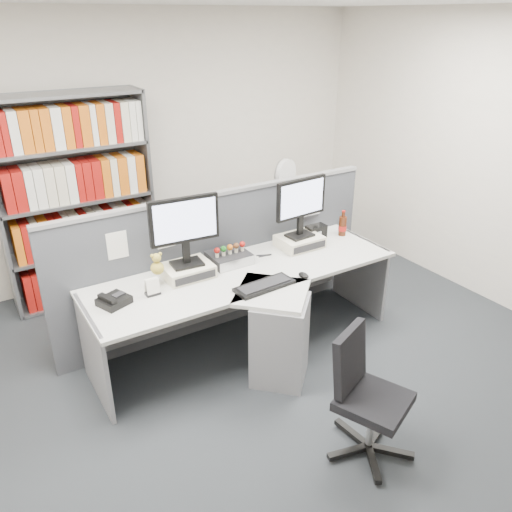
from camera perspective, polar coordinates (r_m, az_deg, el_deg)
ground at (r=4.00m, az=5.09°, el=-15.47°), size 5.50×5.50×0.00m
room_shell at (r=3.15m, az=6.33°, el=10.11°), size 5.04×5.54×2.72m
partition at (r=4.54m, az=-3.93°, el=-0.35°), size 3.00×0.08×1.27m
desk at (r=4.13m, az=0.40°, el=-6.11°), size 2.60×1.20×0.72m
monitor_riser_left at (r=4.10m, az=-7.63°, el=-1.61°), size 0.38×0.31×0.10m
monitor_riser_right at (r=4.60m, az=4.88°, el=1.63°), size 0.38×0.31×0.10m
monitor_left at (r=3.94m, az=-7.96°, el=3.38°), size 0.55×0.20×0.56m
monitor_right at (r=4.47m, az=5.04°, el=5.94°), size 0.52×0.18×0.53m
desktop_pc at (r=4.29m, az=-3.01°, el=-0.20°), size 0.33×0.29×0.09m
figurines at (r=4.24m, az=-2.93°, el=0.87°), size 0.29×0.05×0.09m
keyboard at (r=3.91m, az=0.94°, el=-3.31°), size 0.49×0.21×0.03m
mouse at (r=4.07m, az=5.32°, el=-2.16°), size 0.07×0.11×0.04m
desk_phone at (r=3.82m, az=-15.59°, el=-4.79°), size 0.25×0.24×0.09m
desk_calendar at (r=3.87m, az=-11.48°, el=-3.51°), size 0.11×0.08×0.13m
plush_toy at (r=3.93m, az=-10.96°, el=-1.02°), size 0.10×0.10×0.18m
speaker at (r=4.79m, az=6.70°, el=2.69°), size 0.19×0.10×0.13m
cola_bottle at (r=4.88m, az=9.61°, el=3.32°), size 0.08×0.08×0.25m
shelving_unit at (r=5.19m, az=-19.30°, el=5.50°), size 1.41×0.40×2.00m
filing_cabinet at (r=5.81m, az=3.09°, el=2.36°), size 0.45×0.61×0.70m
desk_fan at (r=5.59m, az=3.25°, el=8.78°), size 0.31×0.19×0.52m
office_chair at (r=3.40m, az=11.98°, el=-14.60°), size 0.57×0.56×0.86m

